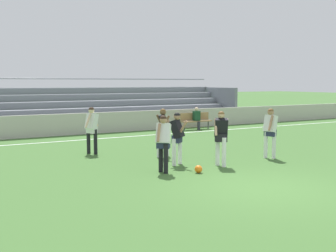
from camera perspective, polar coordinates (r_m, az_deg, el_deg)
ground_plane at (r=10.46m, az=13.07°, el=-8.21°), size 160.00×160.00×0.00m
field_line_sideline at (r=19.23m, az=-8.49°, el=-1.65°), size 44.00×0.12×0.01m
sideline_wall at (r=20.98m, az=-10.46°, el=0.37°), size 48.00×0.16×1.04m
bleacher_stand at (r=24.05m, az=-8.39°, el=2.68°), size 16.08×3.77×2.77m
bench_near_wall_gap at (r=22.59m, az=3.79°, el=0.92°), size 1.80×0.40×0.90m
spectator_seated at (r=22.49m, az=3.96°, el=1.29°), size 0.36×0.42×1.21m
player_white_overlapping at (r=11.70m, az=-0.65°, el=-1.77°), size 0.61×0.54×1.62m
player_dark_trailing_run at (r=12.71m, az=7.24°, el=-1.02°), size 0.61×0.49×1.68m
player_white_on_ball at (r=14.34m, az=13.77°, el=-0.35°), size 0.54×0.47×1.67m
player_white_wide_right at (r=15.02m, az=-10.37°, el=-0.01°), size 0.65×0.51×1.67m
player_dark_dropping_back at (r=14.21m, az=-0.69°, el=-0.30°), size 0.48×0.62×1.65m
player_dark_deep_cover at (r=12.81m, az=1.24°, el=-1.10°), size 0.54×0.69×1.62m
soccer_ball at (r=11.82m, az=4.18°, el=-5.89°), size 0.22×0.22×0.22m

